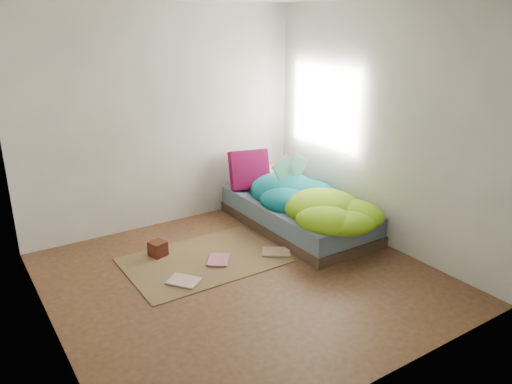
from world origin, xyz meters
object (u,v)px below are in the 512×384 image
Objects in this scene: open_book at (291,160)px; floor_book_a at (178,287)px; pillow_magenta at (249,170)px; wooden_box at (158,249)px; floor_book_b at (208,260)px; bed at (298,214)px.

floor_book_a is at bearing -160.63° from open_book.
floor_book_a is (-1.61, -1.27, -0.56)m from pillow_magenta.
pillow_magenta reaches higher than floor_book_a.
pillow_magenta is 0.63m from open_book.
pillow_magenta is 1.67m from wooden_box.
wooden_box reaches higher than floor_book_b.
wooden_box is at bearing 171.31° from floor_book_b.
bed is 1.93m from floor_book_a.
floor_book_a is (-0.11, -0.74, -0.07)m from wooden_box.
floor_book_a is (-1.86, -0.73, -0.78)m from open_book.
wooden_box is (-1.75, 0.00, -0.72)m from open_book.
pillow_magenta reaches higher than bed.
floor_book_b is at bearing -46.48° from wooden_box.
bed is 0.67m from open_book.
pillow_magenta reaches higher than wooden_box.
open_book reaches higher than floor_book_a.
pillow_magenta is at bearing 77.99° from floor_book_b.
pillow_magenta is at bearing 112.53° from open_book.
bed is 1.75m from wooden_box.
open_book is 2.14m from floor_book_a.
bed reaches higher than floor_book_a.
pillow_magenta is at bearing 1.83° from floor_book_a.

